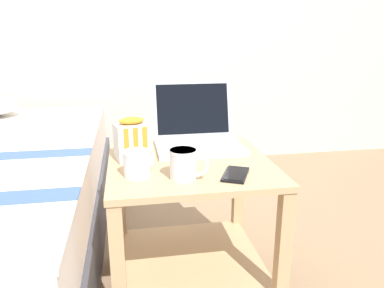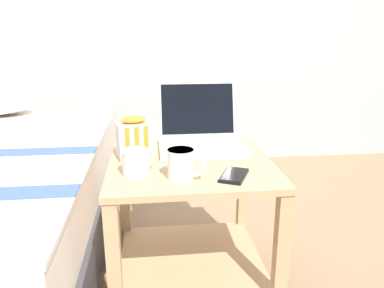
# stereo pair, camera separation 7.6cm
# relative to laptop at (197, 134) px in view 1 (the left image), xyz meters

# --- Properties ---
(bedside_table) EXTENTS (0.59, 0.57, 0.55)m
(bedside_table) POSITION_rel_laptop_xyz_m (-0.06, -0.19, -0.25)
(bedside_table) COLOR tan
(bedside_table) RESTS_ON ground_plane
(laptop) EXTENTS (0.35, 0.32, 0.25)m
(laptop) POSITION_rel_laptop_xyz_m (0.00, 0.00, 0.00)
(laptop) COLOR #B7BABC
(laptop) RESTS_ON bedside_table
(mug_front_left) EXTENTS (0.13, 0.09, 0.10)m
(mug_front_left) POSITION_rel_laptop_xyz_m (-0.11, -0.35, 0.00)
(mug_front_left) COLOR white
(mug_front_left) RESTS_ON bedside_table
(mug_front_right) EXTENTS (0.11, 0.10, 0.09)m
(mug_front_right) POSITION_rel_laptop_xyz_m (-0.25, -0.30, -0.00)
(mug_front_right) COLOR white
(mug_front_right) RESTS_ON bedside_table
(snack_bag) EXTENTS (0.14, 0.12, 0.16)m
(snack_bag) POSITION_rel_laptop_xyz_m (-0.27, -0.13, 0.02)
(snack_bag) COLOR silver
(snack_bag) RESTS_ON bedside_table
(cell_phone) EXTENTS (0.13, 0.16, 0.01)m
(cell_phone) POSITION_rel_laptop_xyz_m (0.06, -0.36, -0.05)
(cell_phone) COLOR black
(cell_phone) RESTS_ON bedside_table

